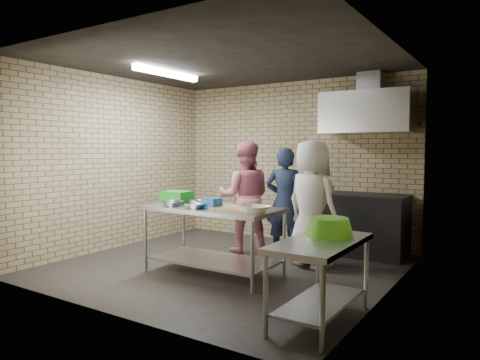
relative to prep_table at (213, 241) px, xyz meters
The scene contains 26 objects.
floor 0.58m from the prep_table, 102.05° to the left, with size 4.20×4.20×0.00m, color black.
ceiling 2.31m from the prep_table, 102.05° to the left, with size 4.20×4.20×0.00m, color black.
back_wall 2.56m from the prep_table, 91.97° to the left, with size 4.20×0.06×2.70m, color #97815E.
front_wall 1.86m from the prep_table, 92.91° to the right, with size 4.20×0.06×2.70m, color #97815E.
left_wall 2.40m from the prep_table, 170.00° to the left, with size 0.06×4.00×2.70m, color #97815E.
right_wall 2.25m from the prep_table, 10.80° to the left, with size 0.06×4.00×2.70m, color #97815E.
prep_table is the anchor object (origin of this frame).
side_counter 1.86m from the prep_table, 22.60° to the right, with size 0.60×1.20×0.75m, color silver.
stove 2.40m from the prep_table, 58.08° to the left, with size 1.20×0.70×0.90m, color black.
range_hood 2.96m from the prep_table, 58.70° to the left, with size 1.30×0.60×0.60m, color silver.
hood_duct 3.33m from the prep_table, 60.43° to the left, with size 0.35×0.30×0.30m, color #A5A8AD.
wall_shelf 3.14m from the prep_table, 55.43° to the left, with size 0.80×0.20×0.04m, color #3F2B19.
fluorescent_fixture 2.50m from the prep_table, 160.42° to the left, with size 0.10×1.25×0.08m, color white.
green_crate 0.87m from the prep_table, behind, with size 0.38×0.28×0.15m, color green.
blue_tub 0.50m from the prep_table, 63.43° to the right, with size 0.19×0.19×0.12m, color blue.
cutting_board 0.56m from the prep_table, ahead, with size 0.52×0.40×0.03m, color tan.
mixing_bowl_a 0.71m from the prep_table, 158.20° to the right, with size 0.26×0.26×0.06m, color #B5B8BD.
mixing_bowl_b 0.55m from the prep_table, behind, with size 0.20×0.20×0.06m, color #B6B9BD.
mixing_bowl_c 0.51m from the prep_table, 114.44° to the right, with size 0.24×0.24×0.06m, color silver.
ceramic_bowl 0.85m from the prep_table, 12.09° to the right, with size 0.33×0.33×0.08m, color beige.
green_basin 1.81m from the prep_table, 15.32° to the right, with size 0.46×0.46×0.17m, color #59C626, non-canonical shape.
bottle_red 3.08m from the prep_table, 59.92° to the left, with size 0.07×0.07×0.18m, color #B22619.
bottle_green 3.26m from the prep_table, 52.94° to the left, with size 0.06×0.06×0.15m, color green.
man_navy 1.44m from the prep_table, 77.59° to the left, with size 0.58×0.38×1.59m, color black.
woman_pink 1.37m from the prep_table, 104.70° to the left, with size 0.82×0.64×1.68m, color #CB6B7E.
woman_white 1.41m from the prep_table, 49.59° to the left, with size 0.83×0.54×1.69m, color silver.
Camera 1 is at (3.30, -4.75, 1.56)m, focal length 32.93 mm.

